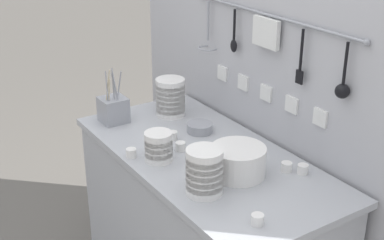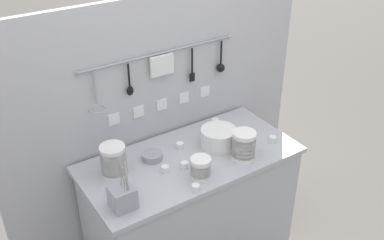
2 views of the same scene
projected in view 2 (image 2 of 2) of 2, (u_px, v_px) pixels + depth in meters
counter at (191, 211)px, 2.92m from camera, size 1.32×0.64×0.86m
back_wall at (161, 128)px, 2.95m from camera, size 2.12×0.11×1.77m
bowl_stack_short_front at (201, 168)px, 2.51m from camera, size 0.12×0.12×0.13m
bowl_stack_wide_centre at (244, 145)px, 2.65m from camera, size 0.14×0.14×0.18m
bowl_stack_tall_left at (113, 160)px, 2.52m from camera, size 0.14×0.14×0.19m
plate_stack at (219, 137)px, 2.79m from camera, size 0.22×0.22×0.12m
steel_mixing_bowl at (152, 156)px, 2.68m from camera, size 0.12×0.12×0.04m
cutlery_caddy at (122, 197)px, 2.30m from camera, size 0.12×0.12×0.27m
cup_front_left at (196, 188)px, 2.43m from camera, size 0.04×0.04×0.04m
cup_by_caddy at (215, 122)px, 3.03m from camera, size 0.04×0.04×0.04m
cup_mid_row at (213, 126)px, 2.98m from camera, size 0.04×0.04×0.04m
cup_centre at (165, 169)px, 2.57m from camera, size 0.04×0.04×0.04m
cup_beside_plates at (273, 139)px, 2.84m from camera, size 0.04×0.04×0.04m
cup_edge_near at (180, 145)px, 2.78m from camera, size 0.04×0.04×0.04m
cup_back_left at (184, 165)px, 2.61m from camera, size 0.04×0.04×0.04m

